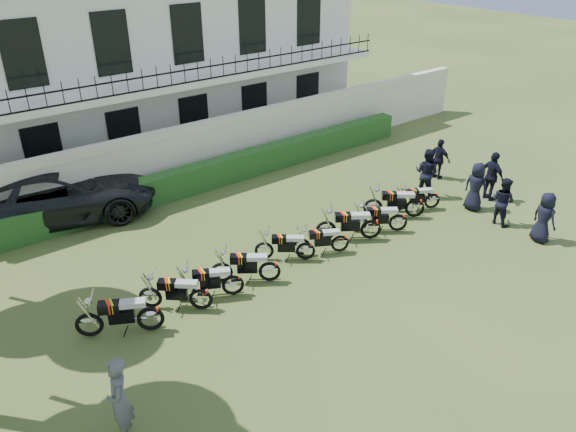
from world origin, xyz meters
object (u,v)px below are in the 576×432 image
at_px(motorcycle_8, 415,204).
at_px(officer_2, 492,176).
at_px(officer_3, 476,187).
at_px(motorcycle_3, 270,267).
at_px(officer_1, 503,201).
at_px(motorcycle_0, 150,313).
at_px(motorcycle_4, 306,247).
at_px(officer_0, 544,217).
at_px(officer_5, 439,159).
at_px(motorcycle_6, 371,225).
at_px(inspector, 119,400).
at_px(motorcycle_2, 233,280).
at_px(officer_4, 426,173).
at_px(motorcycle_1, 201,294).
at_px(suv, 54,194).
at_px(motorcycle_5, 340,240).
at_px(motorcycle_9, 433,197).
at_px(motorcycle_7, 398,219).

distance_m(motorcycle_8, officer_2, 3.30).
bearing_deg(officer_3, officer_2, -88.44).
xyz_separation_m(motorcycle_3, officer_1, (8.04, -1.90, 0.33)).
xyz_separation_m(motorcycle_0, motorcycle_4, (5.03, 0.20, -0.08)).
xyz_separation_m(officer_1, officer_3, (0.17, 1.17, 0.05)).
bearing_deg(motorcycle_4, motorcycle_0, 131.43).
bearing_deg(officer_2, officer_0, 165.40).
relative_size(officer_3, officer_5, 1.08).
xyz_separation_m(motorcycle_6, inspector, (-9.23, -2.50, 0.42)).
xyz_separation_m(officer_3, officer_5, (1.14, 2.48, -0.06)).
bearing_deg(officer_3, inspector, 92.65).
xyz_separation_m(motorcycle_2, motorcycle_4, (2.65, 0.18, -0.03)).
height_order(officer_1, officer_4, officer_4).
distance_m(motorcycle_4, motorcycle_6, 2.41).
relative_size(motorcycle_6, inspector, 0.93).
height_order(motorcycle_1, suv, suv).
relative_size(motorcycle_0, officer_1, 1.17).
bearing_deg(officer_1, motorcycle_4, 74.57).
bearing_deg(officer_5, officer_0, 159.32).
bearing_deg(suv, motorcycle_5, -126.88).
relative_size(motorcycle_5, suv, 0.24).
distance_m(motorcycle_9, officer_0, 3.66).
height_order(motorcycle_4, motorcycle_9, motorcycle_4).
height_order(motorcycle_0, officer_3, officer_3).
xyz_separation_m(motorcycle_2, motorcycle_8, (7.26, 0.02, 0.04)).
xyz_separation_m(motorcycle_1, inspector, (-3.19, -2.58, 0.45)).
distance_m(motorcycle_4, officer_1, 6.90).
relative_size(motorcycle_9, officer_4, 0.88).
distance_m(motorcycle_2, motorcycle_7, 6.10).
distance_m(inspector, officer_2, 14.79).
xyz_separation_m(motorcycle_3, motorcycle_4, (1.50, 0.26, -0.04)).
bearing_deg(motorcycle_4, officer_1, -69.12).
bearing_deg(officer_3, motorcycle_6, 75.91).
xyz_separation_m(motorcycle_5, motorcycle_9, (4.50, 0.19, 0.01)).
xyz_separation_m(officer_0, officer_1, (0.00, 1.45, -0.01)).
distance_m(motorcycle_6, suv, 10.45).
relative_size(motorcycle_6, officer_2, 0.97).
bearing_deg(motorcycle_8, officer_1, -96.96).
relative_size(officer_2, officer_5, 1.13).
xyz_separation_m(suv, officer_0, (11.47, -10.77, -0.08)).
bearing_deg(motorcycle_9, officer_2, -81.20).
xyz_separation_m(motorcycle_8, suv, (-9.54, 7.32, 0.39)).
xyz_separation_m(motorcycle_1, officer_4, (9.87, 0.97, 0.42)).
height_order(motorcycle_6, inspector, inspector).
bearing_deg(officer_2, motorcycle_9, 81.16).
distance_m(motorcycle_1, officer_5, 11.63).
distance_m(motorcycle_5, officer_1, 5.76).
relative_size(motorcycle_0, motorcycle_2, 1.11).
relative_size(motorcycle_2, motorcycle_3, 1.06).
distance_m(motorcycle_1, motorcycle_7, 7.10).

